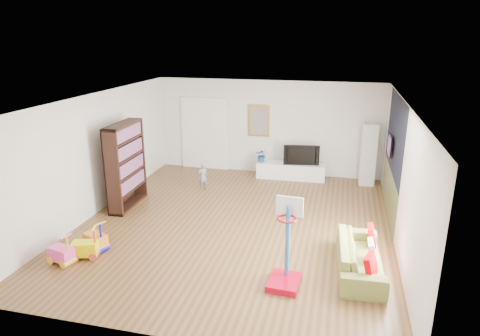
% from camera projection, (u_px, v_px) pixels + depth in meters
% --- Properties ---
extents(floor, '(6.50, 7.50, 0.00)m').
position_uv_depth(floor, '(236.00, 224.00, 9.27)').
color(floor, brown).
rests_on(floor, ground).
extents(ceiling, '(6.50, 7.50, 0.00)m').
position_uv_depth(ceiling, '(235.00, 99.00, 8.46)').
color(ceiling, white).
rests_on(ceiling, ground).
extents(wall_back, '(6.50, 0.00, 2.70)m').
position_uv_depth(wall_back, '(267.00, 127.00, 12.34)').
color(wall_back, silver).
rests_on(wall_back, ground).
extents(wall_front, '(6.50, 0.00, 2.70)m').
position_uv_depth(wall_front, '(162.00, 249.00, 5.39)').
color(wall_front, silver).
rests_on(wall_front, ground).
extents(wall_left, '(0.00, 7.50, 2.70)m').
position_uv_depth(wall_left, '(95.00, 154.00, 9.60)').
color(wall_left, white).
rests_on(wall_left, ground).
extents(wall_right, '(0.00, 7.50, 2.70)m').
position_uv_depth(wall_right, '(401.00, 176.00, 8.13)').
color(wall_right, silver).
rests_on(wall_right, ground).
extents(navy_accent, '(0.01, 3.20, 1.70)m').
position_uv_depth(navy_accent, '(395.00, 134.00, 9.28)').
color(navy_accent, black).
rests_on(navy_accent, wall_right).
extents(olive_wainscot, '(0.01, 3.20, 1.00)m').
position_uv_depth(olive_wainscot, '(389.00, 193.00, 9.69)').
color(olive_wainscot, brown).
rests_on(olive_wainscot, wall_right).
extents(doorway, '(1.45, 0.06, 2.10)m').
position_uv_depth(doorway, '(205.00, 134.00, 12.82)').
color(doorway, white).
rests_on(doorway, ground).
extents(painting_back, '(0.62, 0.06, 0.92)m').
position_uv_depth(painting_back, '(259.00, 121.00, 12.30)').
color(painting_back, gold).
rests_on(painting_back, wall_back).
extents(artwork_right, '(0.04, 0.56, 0.46)m').
position_uv_depth(artwork_right, '(390.00, 145.00, 9.57)').
color(artwork_right, '#7F3F8C').
rests_on(artwork_right, wall_right).
extents(media_console, '(1.93, 0.53, 0.45)m').
position_uv_depth(media_console, '(291.00, 171.00, 12.12)').
color(media_console, white).
rests_on(media_console, ground).
extents(tall_cabinet, '(0.41, 0.41, 1.69)m').
position_uv_depth(tall_cabinet, '(368.00, 154.00, 11.47)').
color(tall_cabinet, silver).
rests_on(tall_cabinet, ground).
extents(bookshelf, '(0.40, 1.38, 2.00)m').
position_uv_depth(bookshelf, '(126.00, 166.00, 9.97)').
color(bookshelf, black).
rests_on(bookshelf, ground).
extents(sofa, '(0.83, 1.90, 0.55)m').
position_uv_depth(sofa, '(360.00, 257.00, 7.37)').
color(sofa, olive).
rests_on(sofa, ground).
extents(basketball_hoop, '(0.55, 0.65, 1.49)m').
position_uv_depth(basketball_hoop, '(285.00, 245.00, 6.79)').
color(basketball_hoop, '#A9001A').
rests_on(basketball_hoop, ground).
extents(ride_on_yellow, '(0.51, 0.40, 0.60)m').
position_uv_depth(ride_on_yellow, '(84.00, 243.00, 7.78)').
color(ride_on_yellow, '#EEEE00').
rests_on(ride_on_yellow, ground).
extents(ride_on_orange, '(0.53, 0.44, 0.61)m').
position_uv_depth(ride_on_orange, '(95.00, 235.00, 8.09)').
color(ride_on_orange, orange).
rests_on(ride_on_orange, ground).
extents(ride_on_pink, '(0.49, 0.37, 0.59)m').
position_uv_depth(ride_on_pink, '(61.00, 248.00, 7.61)').
color(ride_on_pink, '#EF479A').
rests_on(ride_on_pink, ground).
extents(child, '(0.31, 0.31, 0.73)m').
position_uv_depth(child, '(203.00, 177.00, 11.19)').
color(child, slate).
rests_on(child, ground).
extents(tv, '(1.00, 0.28, 0.57)m').
position_uv_depth(tv, '(301.00, 154.00, 11.90)').
color(tv, black).
rests_on(tv, media_console).
extents(vase_plant, '(0.35, 0.31, 0.39)m').
position_uv_depth(vase_plant, '(262.00, 155.00, 12.15)').
color(vase_plant, navy).
rests_on(vase_plant, media_console).
extents(pillow_left, '(0.20, 0.39, 0.37)m').
position_uv_depth(pillow_left, '(371.00, 266.00, 6.77)').
color(pillow_left, '#D00004').
rests_on(pillow_left, sofa).
extents(pillow_center, '(0.10, 0.35, 0.35)m').
position_uv_depth(pillow_center, '(372.00, 251.00, 7.24)').
color(pillow_center, white).
rests_on(pillow_center, sofa).
extents(pillow_right, '(0.11, 0.37, 0.36)m').
position_uv_depth(pillow_right, '(372.00, 235.00, 7.80)').
color(pillow_right, '#B70205').
rests_on(pillow_right, sofa).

